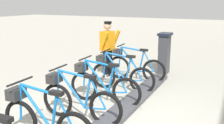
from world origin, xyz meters
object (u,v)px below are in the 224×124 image
bike_docked_2 (101,85)px  worker_near_rack (108,47)px  bike_docked_0 (134,66)px  bike_docked_1 (119,74)px  payment_kiosk (164,53)px  bike_docked_3 (77,99)px  bike_docked_4 (42,119)px

bike_docked_2 → worker_near_rack: size_ratio=1.04×
bike_docked_0 → bike_docked_1: bearing=90.0°
bike_docked_0 → payment_kiosk: bearing=-117.0°
bike_docked_1 → bike_docked_2: 0.94m
bike_docked_1 → worker_near_rack: worker_near_rack is taller
bike_docked_0 → bike_docked_3: 2.83m
payment_kiosk → worker_near_rack: bearing=39.4°
bike_docked_0 → worker_near_rack: worker_near_rack is taller
payment_kiosk → bike_docked_3: payment_kiosk is taller
bike_docked_1 → bike_docked_3: size_ratio=1.00×
bike_docked_2 → bike_docked_4: 1.89m
bike_docked_3 → payment_kiosk: bearing=-98.2°
bike_docked_1 → worker_near_rack: bearing=-48.3°
bike_docked_1 → bike_docked_2: same height
bike_docked_0 → bike_docked_1: size_ratio=1.00×
payment_kiosk → worker_near_rack: worker_near_rack is taller
payment_kiosk → bike_docked_1: payment_kiosk is taller
payment_kiosk → bike_docked_0: size_ratio=0.74×
bike_docked_3 → bike_docked_0: bearing=-90.0°
payment_kiosk → bike_docked_3: (0.57, 3.96, -0.24)m
bike_docked_4 → bike_docked_1: bearing=-90.0°
payment_kiosk → bike_docked_3: 4.01m
bike_docked_3 → worker_near_rack: size_ratio=1.04×
payment_kiosk → bike_docked_2: size_ratio=0.74×
payment_kiosk → bike_docked_4: (0.57, 4.90, -0.24)m
bike_docked_2 → bike_docked_4: size_ratio=1.00×
bike_docked_1 → bike_docked_3: bearing=90.0°
payment_kiosk → worker_near_rack: size_ratio=0.77×
bike_docked_2 → bike_docked_4: same height
payment_kiosk → bike_docked_2: 3.08m
bike_docked_0 → bike_docked_1: same height
payment_kiosk → bike_docked_0: bearing=63.0°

